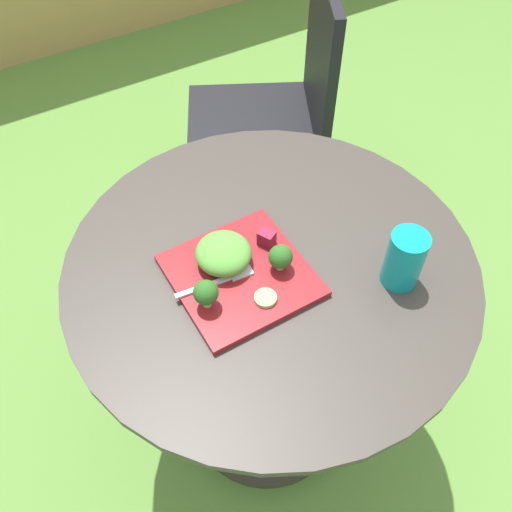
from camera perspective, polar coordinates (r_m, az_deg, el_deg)
ground_plane at (r=1.70m, az=1.02°, el=-16.00°), size 12.00×12.00×0.00m
patio_table at (r=1.31m, az=1.29°, el=-8.45°), size 0.82×0.82×0.73m
patio_chair at (r=1.82m, az=2.82°, el=15.85°), size 0.59×0.59×0.90m
salad_plate at (r=1.04m, az=-1.61°, el=-2.03°), size 0.25×0.25×0.01m
drinking_glass at (r=1.04m, az=15.14°, el=-0.55°), size 0.07×0.07×0.12m
fork at (r=1.03m, az=-3.59°, el=-2.46°), size 0.15×0.03×0.00m
lettuce_mound at (r=1.03m, az=-3.41°, el=0.28°), size 0.11×0.11×0.05m
broccoli_floret_0 at (r=1.02m, az=2.48°, el=-0.14°), size 0.05×0.05×0.06m
broccoli_floret_1 at (r=0.97m, az=-5.25°, el=-3.85°), size 0.05×0.05×0.06m
cucumber_slice_0 at (r=1.00m, az=1.00°, el=-4.40°), size 0.04×0.04×0.01m
beet_chunk_0 at (r=1.07m, az=1.12°, el=1.89°), size 0.04×0.04×0.03m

